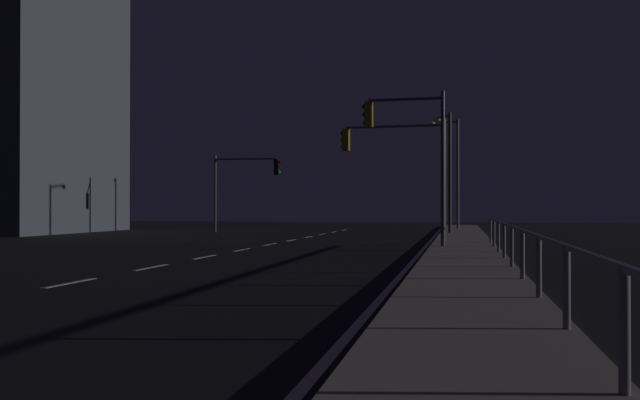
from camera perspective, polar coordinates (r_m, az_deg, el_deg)
The scene contains 10 objects.
ground_plane at distance 23.71m, azimuth -8.56°, elevation -4.32°, with size 112.00×112.00×0.00m, color black.
sidewalk_right at distance 22.38m, azimuth 11.12°, elevation -4.36°, with size 2.43×77.00×0.14m, color #9E937F.
lane_markings_center at distance 27.03m, azimuth -6.11°, elevation -3.85°, with size 0.14×50.00×0.01m.
lane_edge_line at distance 27.41m, azimuth 7.97°, elevation -3.80°, with size 0.14×53.00×0.01m.
traffic_light_overhead_east at distance 27.59m, azimuth 6.88°, elevation 4.68°, with size 3.07×0.40×5.67m.
traffic_light_mid_right at distance 45.86m, azimuth -5.81°, elevation 1.75°, with size 4.18×0.54×4.80m.
traffic_light_mid_left at distance 31.61m, azimuth 5.94°, elevation 3.48°, with size 4.54×0.63×5.12m.
street_lamp_across_street at distance 49.70m, azimuth 10.21°, elevation 2.84°, with size 2.11×0.63×7.24m.
street_lamp_mid_block at distance 41.93m, azimuth 9.79°, elevation 3.04°, with size 1.14×1.59×6.69m.
barrier_fence at distance 16.60m, azimuth 14.94°, elevation -2.86°, with size 0.09×27.52×0.98m.
Camera 1 is at (7.81, -4.83, 1.55)m, focal length 41.44 mm.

